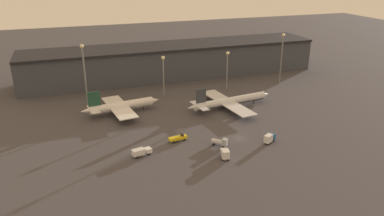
{
  "coord_description": "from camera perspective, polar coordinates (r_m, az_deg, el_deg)",
  "views": [
    {
      "loc": [
        -59.72,
        -116.4,
        63.05
      ],
      "look_at": [
        -11.72,
        21.6,
        6.0
      ],
      "focal_mm": 35.0,
      "sensor_mm": 36.0,
      "label": 1
    }
  ],
  "objects": [
    {
      "name": "ground",
      "position": [
        145.22,
        7.21,
        -4.58
      ],
      "size": [
        600.0,
        600.0,
        0.0
      ],
      "primitive_type": "plane",
      "color": "#423F44"
    },
    {
      "name": "lamp_post_1",
      "position": [
        185.06,
        -4.39,
        5.74
      ],
      "size": [
        1.8,
        1.8,
        20.71
      ],
      "color": "slate",
      "rests_on": "ground"
    },
    {
      "name": "airplane_0",
      "position": [
        169.22,
        -10.76,
        0.27
      ],
      "size": [
        36.13,
        31.01,
        11.87
      ],
      "rotation": [
        0.0,
        0.0,
        0.13
      ],
      "color": "white",
      "rests_on": "ground"
    },
    {
      "name": "service_vehicle_3",
      "position": [
        129.66,
        5.03,
        -6.91
      ],
      "size": [
        3.56,
        5.35,
        3.42
      ],
      "rotation": [
        0.0,
        0.0,
        1.35
      ],
      "color": "#9EA3A8",
      "rests_on": "ground"
    },
    {
      "name": "airplane_1",
      "position": [
        173.49,
        5.75,
        1.0
      ],
      "size": [
        44.15,
        37.51,
        11.4
      ],
      "rotation": [
        0.0,
        0.0,
        0.13
      ],
      "color": "silver",
      "rests_on": "ground"
    },
    {
      "name": "lamp_post_3",
      "position": [
        210.5,
        13.54,
        8.22
      ],
      "size": [
        1.8,
        1.8,
        27.77
      ],
      "color": "slate",
      "rests_on": "ground"
    },
    {
      "name": "terminal_building",
      "position": [
        220.58,
        -2.91,
        7.24
      ],
      "size": [
        169.58,
        28.5,
        18.8
      ],
      "color": "#3D424C",
      "rests_on": "ground"
    },
    {
      "name": "lamp_post_0",
      "position": [
        178.45,
        -16.13,
        5.89
      ],
      "size": [
        1.8,
        1.8,
        29.02
      ],
      "color": "slate",
      "rests_on": "ground"
    },
    {
      "name": "service_vehicle_0",
      "position": [
        142.65,
        11.71,
        -4.52
      ],
      "size": [
        5.78,
        4.71,
        3.51
      ],
      "rotation": [
        0.0,
        0.0,
        0.56
      ],
      "color": "#195199",
      "rests_on": "ground"
    },
    {
      "name": "service_vehicle_2",
      "position": [
        132.11,
        -7.78,
        -6.61
      ],
      "size": [
        7.3,
        4.02,
        2.74
      ],
      "rotation": [
        0.0,
        0.0,
        0.22
      ],
      "color": "white",
      "rests_on": "ground"
    },
    {
      "name": "lamp_post_2",
      "position": [
        196.31,
        5.39,
        6.56
      ],
      "size": [
        1.8,
        1.8,
        20.38
      ],
      "color": "slate",
      "rests_on": "ground"
    },
    {
      "name": "service_vehicle_1",
      "position": [
        137.73,
        4.29,
        -5.19
      ],
      "size": [
        5.58,
        5.46,
        3.3
      ],
      "rotation": [
        0.0,
        0.0,
        -0.77
      ],
      "color": "#9EA3A8",
      "rests_on": "ground"
    },
    {
      "name": "service_vehicle_4",
      "position": [
        141.58,
        -2.13,
        -4.59
      ],
      "size": [
        7.34,
        3.24,
        2.56
      ],
      "rotation": [
        0.0,
        0.0,
        0.13
      ],
      "color": "gold",
      "rests_on": "ground"
    }
  ]
}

